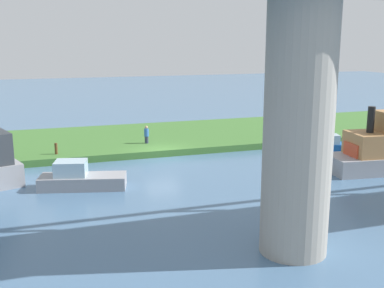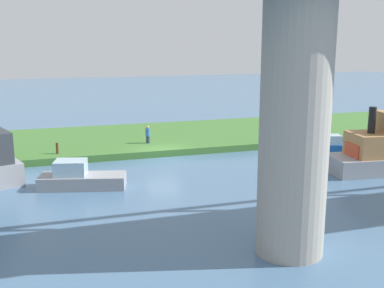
# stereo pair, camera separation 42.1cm
# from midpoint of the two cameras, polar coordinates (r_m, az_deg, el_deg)

# --- Properties ---
(ground_plane) EXTENTS (160.00, 160.00, 0.00)m
(ground_plane) POSITION_cam_midpoint_polar(r_m,az_deg,el_deg) (34.73, -3.14, -1.61)
(ground_plane) COLOR #4C7093
(grassy_bank) EXTENTS (80.00, 12.00, 0.50)m
(grassy_bank) POSITION_cam_midpoint_polar(r_m,az_deg,el_deg) (40.37, -5.26, 0.70)
(grassy_bank) COLOR #427533
(grassy_bank) RESTS_ON ground
(bridge_pylon) EXTENTS (2.70, 2.70, 10.10)m
(bridge_pylon) POSITION_cam_midpoint_polar(r_m,az_deg,el_deg) (18.56, 12.88, 1.74)
(bridge_pylon) COLOR #9E998E
(bridge_pylon) RESTS_ON ground
(person_on_bank) EXTENTS (0.51, 0.51, 1.39)m
(person_on_bank) POSITION_cam_midpoint_polar(r_m,az_deg,el_deg) (37.13, -5.03, 1.18)
(person_on_bank) COLOR #2D334C
(person_on_bank) RESTS_ON grassy_bank
(mooring_post) EXTENTS (0.20, 0.20, 0.79)m
(mooring_post) POSITION_cam_midpoint_polar(r_m,az_deg,el_deg) (34.85, -15.61, -0.49)
(mooring_post) COLOR brown
(mooring_post) RESTS_ON grassy_bank
(pontoon_yellow) EXTENTS (4.14, 2.50, 1.30)m
(pontoon_yellow) POSITION_cam_midpoint_polar(r_m,az_deg,el_deg) (38.09, 17.25, -0.18)
(pontoon_yellow) COLOR #195199
(pontoon_yellow) RESTS_ON ground
(motorboat_red) EXTENTS (5.19, 2.89, 1.64)m
(motorboat_red) POSITION_cam_midpoint_polar(r_m,az_deg,el_deg) (28.17, -12.99, -4.01)
(motorboat_red) COLOR #99999E
(motorboat_red) RESTS_ON ground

